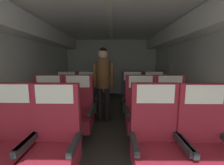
% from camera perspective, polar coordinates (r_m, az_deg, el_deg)
% --- Properties ---
extents(ground, '(3.83, 6.21, 0.02)m').
position_cam_1_polar(ground, '(3.15, -0.94, -16.45)').
color(ground, '#3D3833').
extents(fuselage_shell, '(3.71, 5.86, 2.23)m').
position_cam_1_polar(fuselage_shell, '(3.13, -0.87, 14.02)').
color(fuselage_shell, silver).
rests_on(fuselage_shell, ground).
extents(seat_a_left_window, '(0.53, 0.47, 1.09)m').
position_cam_1_polar(seat_a_left_window, '(1.95, -35.95, -19.44)').
color(seat_a_left_window, '#38383D').
rests_on(seat_a_left_window, ground).
extents(seat_a_left_aisle, '(0.53, 0.47, 1.09)m').
position_cam_1_polar(seat_a_left_aisle, '(1.71, -22.44, -22.45)').
color(seat_a_left_aisle, '#38383D').
rests_on(seat_a_left_aisle, ground).
extents(seat_a_right_aisle, '(0.53, 0.47, 1.09)m').
position_cam_1_polar(seat_a_right_aisle, '(1.85, 33.46, -20.73)').
color(seat_a_right_aisle, '#38383D').
rests_on(seat_a_right_aisle, ground).
extents(seat_a_right_window, '(0.53, 0.47, 1.09)m').
position_cam_1_polar(seat_a_right_window, '(1.68, 17.28, -22.90)').
color(seat_a_right_window, '#38383D').
rests_on(seat_a_right_window, ground).
extents(seat_b_left_window, '(0.53, 0.47, 1.09)m').
position_cam_1_polar(seat_b_left_window, '(2.67, -24.47, -11.11)').
color(seat_b_left_window, '#38383D').
rests_on(seat_b_left_window, ground).
extents(seat_b_left_aisle, '(0.53, 0.47, 1.09)m').
position_cam_1_polar(seat_b_left_aisle, '(2.50, -13.72, -11.90)').
color(seat_b_left_aisle, '#38383D').
rests_on(seat_b_left_aisle, ground).
extents(seat_b_right_aisle, '(0.53, 0.47, 1.09)m').
position_cam_1_polar(seat_b_right_aisle, '(2.60, 22.55, -11.52)').
color(seat_b_right_aisle, '#38383D').
rests_on(seat_b_right_aisle, ground).
extents(seat_b_right_window, '(0.53, 0.47, 1.09)m').
position_cam_1_polar(seat_b_right_window, '(2.47, 11.54, -12.15)').
color(seat_b_right_window, '#38383D').
rests_on(seat_b_right_window, ground).
extents(seat_c_left_window, '(0.53, 0.47, 1.09)m').
position_cam_1_polar(seat_c_left_window, '(3.50, -17.97, -6.19)').
color(seat_c_left_window, '#38383D').
rests_on(seat_c_left_window, ground).
extents(seat_c_left_aisle, '(0.53, 0.47, 1.09)m').
position_cam_1_polar(seat_c_left_aisle, '(3.37, -9.90, -6.45)').
color(seat_c_left_aisle, '#38383D').
rests_on(seat_c_left_aisle, ground).
extents(seat_c_right_aisle, '(0.53, 0.47, 1.09)m').
position_cam_1_polar(seat_c_right_aisle, '(3.45, 16.67, -6.33)').
color(seat_c_right_aisle, '#38383D').
rests_on(seat_c_right_aisle, ground).
extents(seat_c_right_window, '(0.53, 0.47, 1.09)m').
position_cam_1_polar(seat_c_right_window, '(3.34, 8.24, -6.54)').
color(seat_c_right_window, '#38383D').
rests_on(seat_c_right_window, ground).
extents(flight_attendant, '(0.43, 0.28, 1.61)m').
position_cam_1_polar(flight_attendant, '(3.01, -3.52, 2.25)').
color(flight_attendant, black).
rests_on(flight_attendant, ground).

